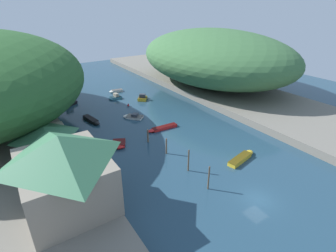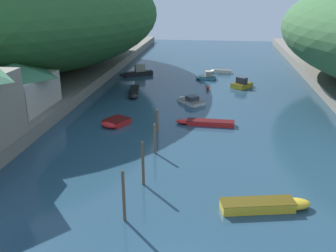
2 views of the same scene
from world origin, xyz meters
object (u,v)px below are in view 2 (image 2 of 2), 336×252
boat_near_quay (268,205)px  boat_navy_launch (206,77)px  channel_buoy_near (208,88)px  boat_mid_channel (134,93)px  boat_white_cruiser (115,123)px  boat_small_dinghy (220,71)px  boat_red_skiff (136,73)px  boat_cabin_cruiser (243,84)px  boat_moored_right (203,122)px  boathouse_shed (16,85)px  boat_yellow_tender (190,100)px

boat_near_quay → boat_navy_launch: 39.02m
boat_navy_launch → channel_buoy_near: 6.92m
boat_near_quay → boat_mid_channel: 31.60m
boat_white_cruiser → boat_navy_launch: bearing=-83.9°
boat_small_dinghy → boat_navy_launch: (-2.37, -5.11, 0.10)m
boat_red_skiff → boat_white_cruiser: size_ratio=1.56×
boat_cabin_cruiser → boat_small_dinghy: 10.21m
boat_cabin_cruiser → boat_moored_right: boat_cabin_cruiser is taller
boathouse_shed → boat_moored_right: boathouse_shed is taller
boat_moored_right → boat_red_skiff: 26.24m
boat_mid_channel → boat_yellow_tender: bearing=151.7°
boathouse_shed → boat_small_dinghy: boathouse_shed is taller
boat_cabin_cruiser → channel_buoy_near: (-5.32, -2.43, -0.19)m
boat_white_cruiser → channel_buoy_near: 19.42m
boat_white_cruiser → boat_yellow_tender: bearing=-100.3°
boathouse_shed → boat_yellow_tender: boathouse_shed is taller
boat_yellow_tender → boat_red_skiff: bearing=84.2°
boathouse_shed → boat_cabin_cruiser: bearing=35.7°
boat_moored_right → boat_navy_launch: boat_navy_launch is taller
boat_white_cruiser → boat_navy_launch: (9.22, 23.67, 0.08)m
boat_near_quay → boat_yellow_tender: bearing=-175.4°
boat_cabin_cruiser → boat_red_skiff: 18.72m
boat_cabin_cruiser → channel_buoy_near: boat_cabin_cruiser is taller
boat_moored_right → boat_small_dinghy: size_ratio=1.73×
boathouse_shed → boat_cabin_cruiser: boathouse_shed is taller
boat_moored_right → boat_white_cruiser: size_ratio=1.76×
boat_yellow_tender → boat_small_dinghy: bearing=37.0°
boat_mid_channel → boat_navy_launch: boat_navy_launch is taller
boat_small_dinghy → boat_navy_launch: boat_navy_launch is taller
boat_white_cruiser → boat_red_skiff: bearing=-56.0°
boat_mid_channel → boat_red_skiff: (-2.26, 11.98, 0.22)m
boat_near_quay → boat_white_cruiser: (-14.98, 14.93, -0.02)m
boat_cabin_cruiser → boat_near_quay: 34.13m
boat_yellow_tender → boat_moored_right: size_ratio=0.70×
boathouse_shed → boat_white_cruiser: 11.84m
boat_yellow_tender → boat_small_dinghy: (3.98, 18.93, -0.02)m
boat_mid_channel → boat_white_cruiser: (0.56, -12.58, -0.02)m
boat_red_skiff → boathouse_shed: bearing=132.1°
boat_cabin_cruiser → boat_navy_launch: boat_cabin_cruiser is taller
boat_moored_right → boat_mid_channel: size_ratio=1.09×
boathouse_shed → boat_near_quay: bearing=-30.1°
boat_red_skiff → channel_buoy_near: boat_red_skiff is taller
boat_near_quay → boat_navy_launch: bearing=176.5°
boat_yellow_tender → boat_moored_right: bearing=-116.5°
boat_cabin_cruiser → boat_moored_right: 18.45m
boat_moored_right → boat_small_dinghy: bearing=-1.7°
boat_navy_launch → channel_buoy_near: boat_navy_launch is taller
boat_yellow_tender → boat_red_skiff: boat_red_skiff is taller
boat_cabin_cruiser → boat_yellow_tender: (-7.51, -9.35, -0.16)m
channel_buoy_near → boat_red_skiff: bearing=148.4°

